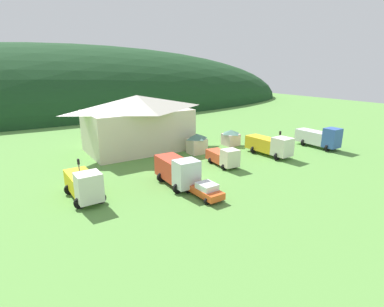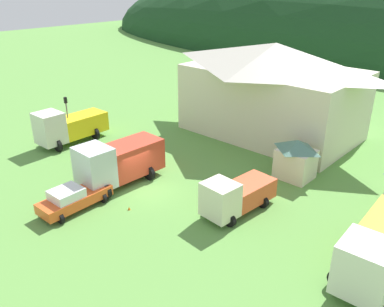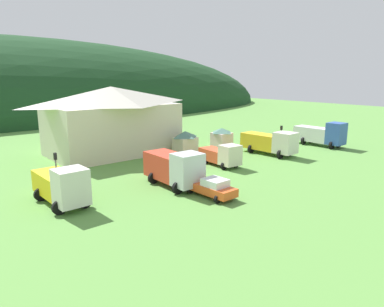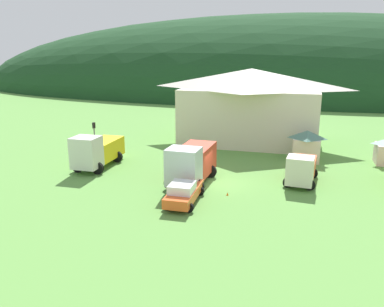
{
  "view_description": "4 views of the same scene",
  "coord_description": "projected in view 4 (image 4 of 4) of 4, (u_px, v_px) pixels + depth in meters",
  "views": [
    {
      "loc": [
        -18.45,
        -28.57,
        13.11
      ],
      "look_at": [
        1.46,
        2.1,
        2.49
      ],
      "focal_mm": 28.27,
      "sensor_mm": 36.0,
      "label": 1
    },
    {
      "loc": [
        19.62,
        -16.59,
        14.22
      ],
      "look_at": [
        0.37,
        4.39,
        1.59
      ],
      "focal_mm": 37.35,
      "sensor_mm": 36.0,
      "label": 2
    },
    {
      "loc": [
        -21.66,
        -26.23,
        10.3
      ],
      "look_at": [
        2.7,
        2.71,
        1.84
      ],
      "focal_mm": 33.31,
      "sensor_mm": 36.0,
      "label": 3
    },
    {
      "loc": [
        6.2,
        -30.12,
        10.77
      ],
      "look_at": [
        -2.84,
        1.28,
        2.03
      ],
      "focal_mm": 36.13,
      "sensor_mm": 36.0,
      "label": 4
    }
  ],
  "objects": [
    {
      "name": "ground_plane",
      "position": [
        220.0,
        183.0,
        32.4
      ],
      "size": [
        200.0,
        200.0,
        0.0
      ],
      "primitive_type": "plane",
      "color": "#5B9342"
    },
    {
      "name": "forested_hill_backdrop",
      "position": [
        279.0,
        93.0,
        100.5
      ],
      "size": [
        176.5,
        60.0,
        39.26
      ],
      "primitive_type": "ellipsoid",
      "color": "#193D1E",
      "rests_on": "ground"
    },
    {
      "name": "depot_building",
      "position": [
        250.0,
        105.0,
        46.0
      ],
      "size": [
        16.86,
        10.63,
        8.74
      ],
      "color": "beige",
      "rests_on": "ground"
    },
    {
      "name": "play_shed_cream",
      "position": [
        306.0,
        145.0,
        38.51
      ],
      "size": [
        2.81,
        2.45,
        3.13
      ],
      "color": "beige",
      "rests_on": "ground"
    },
    {
      "name": "flatbed_truck_yellow",
      "position": [
        97.0,
        151.0,
        36.28
      ],
      "size": [
        3.2,
        6.66,
        3.35
      ],
      "rotation": [
        0.0,
        0.0,
        -1.55
      ],
      "color": "silver",
      "rests_on": "ground"
    },
    {
      "name": "tow_truck_silver",
      "position": [
        191.0,
        162.0,
        31.86
      ],
      "size": [
        3.42,
        6.62,
        3.49
      ],
      "rotation": [
        0.0,
        0.0,
        -1.6
      ],
      "color": "silver",
      "rests_on": "ground"
    },
    {
      "name": "light_truck_cream",
      "position": [
        301.0,
        168.0,
        32.08
      ],
      "size": [
        2.82,
        5.61,
        2.64
      ],
      "rotation": [
        0.0,
        0.0,
        -1.65
      ],
      "color": "beige",
      "rests_on": "ground"
    },
    {
      "name": "service_pickup_orange",
      "position": [
        184.0,
        192.0,
        27.96
      ],
      "size": [
        2.36,
        4.95,
        1.66
      ],
      "rotation": [
        0.0,
        0.0,
        -1.54
      ],
      "color": "#EA5723",
      "rests_on": "ground"
    },
    {
      "name": "traffic_light_west",
      "position": [
        95.0,
        140.0,
        36.33
      ],
      "size": [
        0.2,
        0.32,
        4.3
      ],
      "color": "#4C4C51",
      "rests_on": "ground"
    },
    {
      "name": "traffic_cone_near_pickup",
      "position": [
        227.0,
        195.0,
        29.66
      ],
      "size": [
        0.36,
        0.36,
        0.48
      ],
      "primitive_type": "cone",
      "color": "orange",
      "rests_on": "ground"
    }
  ]
}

